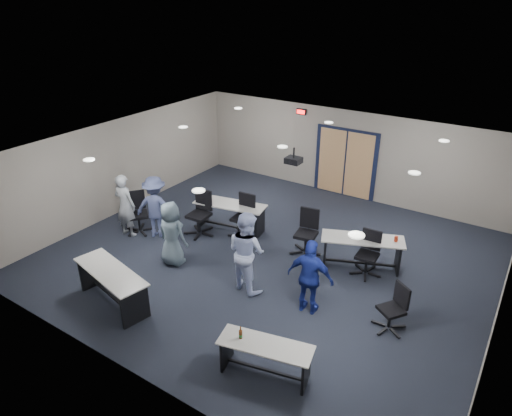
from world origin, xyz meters
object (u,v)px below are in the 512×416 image
Objects in this scene: person_gray at (125,205)px; person_plaid at (172,234)px; chair_back_a at (199,214)px; person_navy at (310,277)px; table_front_left at (112,281)px; chair_back_b at (243,217)px; chair_back_c at (306,233)px; chair_back_d at (367,254)px; table_front_right at (265,354)px; person_back at (156,207)px; chair_loose_right at (391,308)px; chair_loose_left at (138,213)px; table_back_left at (230,212)px; table_back_right at (362,247)px; person_lightblue at (247,251)px.

person_gray is 2.03m from person_plaid.
chair_back_a is at bearing -150.59° from person_gray.
table_front_left is at bearing 24.57° from person_navy.
chair_back_b is at bearing -108.70° from person_plaid.
person_gray is at bearing -168.48° from chair_back_c.
person_navy is at bearing -107.11° from chair_back_d.
table_front_right is 5.61m from person_back.
table_front_left is 1.26× the size of person_navy.
chair_back_c is 0.67× the size of person_gray.
chair_back_d is (4.41, 0.61, -0.08)m from chair_back_a.
table_front_right is 2.67m from chair_loose_right.
chair_back_b is at bearing -22.96° from chair_loose_left.
chair_back_d is 0.63× the size of person_back.
chair_back_d is at bearing 4.52° from chair_back_a.
table_front_right is (3.66, 0.06, -0.09)m from table_front_left.
chair_back_a is at bearing -154.96° from chair_loose_right.
chair_loose_right reaches higher than table_front_right.
person_plaid is (-0.63, -1.98, 0.22)m from chair_back_b.
table_back_left is at bearing 46.33° from chair_back_a.
chair_back_d is at bearing -2.47° from chair_back_b.
table_back_right is at bearing 129.57° from chair_back_d.
person_lightblue reaches higher than table_back_right.
person_navy is (1.10, -1.96, 0.24)m from chair_back_c.
chair_loose_left is 5.38m from person_navy.
person_back is (-4.81, 0.65, 0.02)m from person_navy.
table_front_left is 3.31m from chair_back_a.
chair_loose_right is at bearing -171.88° from person_navy.
person_gray is (-1.59, -1.05, 0.25)m from chair_back_a.
table_front_left is at bearing -155.09° from table_back_right.
chair_loose_left reaches higher than chair_back_d.
table_front_right is 0.85× the size of table_back_right.
person_navy reaches higher than chair_back_d.
chair_back_d is 0.58× the size of person_lightblue.
chair_back_d is at bearing -11.83° from chair_back_c.
chair_loose_right reaches higher than table_back_right.
person_navy reaches higher than person_plaid.
chair_back_a reaches higher than chair_back_d.
chair_loose_left is at bearing -154.74° from table_back_left.
chair_back_a is 4.46m from chair_back_d.
table_back_left is 1.21× the size of person_back.
chair_loose_left is at bearing 173.58° from table_back_right.
table_back_right is at bearing -115.00° from person_lightblue.
chair_back_d is 0.65× the size of person_navy.
chair_back_c is at bearing 9.95° from chair_back_a.
chair_loose_left is at bearing 7.28° from person_lightblue.
person_gray reaches higher than chair_back_d.
person_plaid is at bearing -155.70° from chair_back_d.
chair_back_d is 2.79m from person_lightblue.
chair_back_b is at bearing 23.96° from chair_back_a.
table_back_left is 2.72m from person_lightblue.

